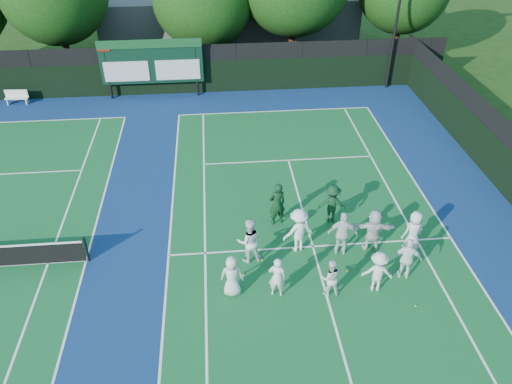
{
  "coord_description": "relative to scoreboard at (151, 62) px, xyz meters",
  "views": [
    {
      "loc": [
        -3.51,
        -13.22,
        12.66
      ],
      "look_at": [
        -2.0,
        3.0,
        1.3
      ],
      "focal_mm": 35.0,
      "sensor_mm": 36.0,
      "label": 1
    }
  ],
  "objects": [
    {
      "name": "ground",
      "position": [
        7.01,
        -15.59,
        -2.19
      ],
      "size": [
        120.0,
        120.0,
        0.0
      ],
      "primitive_type": "plane",
      "color": "#1A370F",
      "rests_on": "ground"
    },
    {
      "name": "court_apron",
      "position": [
        1.01,
        -14.59,
        -2.19
      ],
      "size": [
        34.0,
        32.0,
        0.01
      ],
      "primitive_type": "cube",
      "color": "navy",
      "rests_on": "ground"
    },
    {
      "name": "near_court",
      "position": [
        7.01,
        -14.59,
        -2.18
      ],
      "size": [
        11.05,
        23.85,
        0.01
      ],
      "color": "#135F2B",
      "rests_on": "ground"
    },
    {
      "name": "back_fence",
      "position": [
        1.01,
        0.41,
        -0.83
      ],
      "size": [
        34.0,
        0.08,
        3.0
      ],
      "color": "black",
      "rests_on": "ground"
    },
    {
      "name": "scoreboard",
      "position": [
        0.0,
        0.0,
        0.0
      ],
      "size": [
        6.0,
        0.21,
        3.55
      ],
      "color": "black",
      "rests_on": "ground"
    },
    {
      "name": "clubhouse",
      "position": [
        5.01,
        8.41,
        -0.19
      ],
      "size": [
        18.0,
        6.0,
        4.0
      ],
      "primitive_type": "cube",
      "color": "#5B5A60",
      "rests_on": "ground"
    },
    {
      "name": "bench",
      "position": [
        -8.05,
        -0.22,
        -1.74
      ],
      "size": [
        1.36,
        0.44,
        0.85
      ],
      "color": "white",
      "rests_on": "ground"
    },
    {
      "name": "tennis_ball_0",
      "position": [
        5.0,
        -15.2,
        -2.16
      ],
      "size": [
        0.07,
        0.07,
        0.07
      ],
      "primitive_type": "sphere",
      "color": "#BFE11A",
      "rests_on": "ground"
    },
    {
      "name": "tennis_ball_2",
      "position": [
        9.88,
        -17.89,
        -2.16
      ],
      "size": [
        0.07,
        0.07,
        0.07
      ],
      "primitive_type": "sphere",
      "color": "#BFE11A",
      "rests_on": "ground"
    },
    {
      "name": "tennis_ball_3",
      "position": [
        4.26,
        -15.91,
        -2.16
      ],
      "size": [
        0.07,
        0.07,
        0.07
      ],
      "primitive_type": "sphere",
      "color": "#BFE11A",
      "rests_on": "ground"
    },
    {
      "name": "tennis_ball_5",
      "position": [
        8.01,
        -16.02,
        -2.16
      ],
      "size": [
        0.07,
        0.07,
        0.07
      ],
      "primitive_type": "sphere",
      "color": "#BFE11A",
      "rests_on": "ground"
    },
    {
      "name": "player_front_0",
      "position": [
        3.82,
        -16.7,
        -1.39
      ],
      "size": [
        0.83,
        0.58,
        1.59
      ],
      "primitive_type": "imported",
      "rotation": [
        0.0,
        0.0,
        3.04
      ],
      "color": "silver",
      "rests_on": "ground"
    },
    {
      "name": "player_front_1",
      "position": [
        5.32,
        -16.9,
        -1.39
      ],
      "size": [
        0.66,
        0.51,
        1.61
      ],
      "primitive_type": "imported",
      "rotation": [
        0.0,
        0.0,
        2.91
      ],
      "color": "white",
      "rests_on": "ground"
    },
    {
      "name": "player_front_2",
      "position": [
        7.1,
        -17.01,
        -1.45
      ],
      "size": [
        0.73,
        0.57,
        1.47
      ],
      "primitive_type": "imported",
      "rotation": [
        0.0,
        0.0,
        3.12
      ],
      "color": "white",
      "rests_on": "ground"
    },
    {
      "name": "player_front_3",
      "position": [
        8.74,
        -16.96,
        -1.39
      ],
      "size": [
        1.14,
        0.8,
        1.61
      ],
      "primitive_type": "imported",
      "rotation": [
        0.0,
        0.0,
        2.94
      ],
      "color": "silver",
      "rests_on": "ground"
    },
    {
      "name": "player_front_4",
      "position": [
        9.93,
        -16.48,
        -1.34
      ],
      "size": [
        1.07,
        0.67,
        1.7
      ],
      "primitive_type": "imported",
      "rotation": [
        0.0,
        0.0,
        2.87
      ],
      "color": "white",
      "rests_on": "ground"
    },
    {
      "name": "player_back_0",
      "position": [
        4.52,
        -15.08,
        -1.27
      ],
      "size": [
        0.98,
        0.81,
        1.84
      ],
      "primitive_type": "imported",
      "rotation": [
        0.0,
        0.0,
        3.27
      ],
      "color": "white",
      "rests_on": "ground"
    },
    {
      "name": "player_back_1",
      "position": [
        6.4,
        -14.66,
        -1.28
      ],
      "size": [
        1.33,
        1.0,
        1.83
      ],
      "primitive_type": "imported",
      "rotation": [
        0.0,
        0.0,
        3.44
      ],
      "color": "white",
      "rests_on": "ground"
    },
    {
      "name": "player_back_2",
      "position": [
        7.99,
        -15.02,
        -1.26
      ],
      "size": [
        1.16,
        0.66,
        1.86
      ],
      "primitive_type": "imported",
      "rotation": [
        0.0,
        0.0,
        2.94
      ],
      "color": "white",
      "rests_on": "ground"
    },
    {
      "name": "player_back_3",
      "position": [
        9.19,
        -14.87,
        -1.31
      ],
      "size": [
        1.7,
        0.76,
        1.77
      ],
      "primitive_type": "imported",
      "rotation": [
        0.0,
        0.0,
        2.99
      ],
      "color": "silver",
      "rests_on": "ground"
    },
    {
      "name": "player_back_4",
      "position": [
        10.67,
        -15.05,
        -1.33
      ],
      "size": [
        0.94,
        0.73,
        1.72
      ],
      "primitive_type": "imported",
      "rotation": [
        0.0,
        0.0,
        3.38
      ],
      "color": "silver",
      "rests_on": "ground"
    },
    {
      "name": "coach_left",
      "position": [
        5.81,
        -13.0,
        -1.23
      ],
      "size": [
        0.79,
        0.61,
        1.92
      ],
      "primitive_type": "imported",
      "rotation": [
        0.0,
        0.0,
        3.38
      ],
      "color": "#0E3419",
      "rests_on": "ground"
    },
    {
      "name": "coach_right",
      "position": [
        8.02,
        -13.06,
        -1.33
      ],
      "size": [
        1.18,
        0.76,
        1.72
      ],
      "primitive_type": "imported",
      "rotation": [
        0.0,
        0.0,
        3.03
      ],
      "color": "#0E341A",
      "rests_on": "ground"
    }
  ]
}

